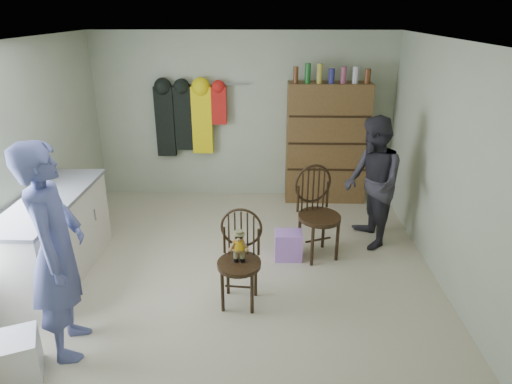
{
  "coord_description": "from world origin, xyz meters",
  "views": [
    {
      "loc": [
        0.38,
        -4.34,
        2.78
      ],
      "look_at": [
        0.25,
        0.2,
        0.95
      ],
      "focal_mm": 32.0,
      "sensor_mm": 36.0,
      "label": 1
    }
  ],
  "objects_px": {
    "counter": "(53,238)",
    "chair_far": "(317,209)",
    "dresser": "(327,143)",
    "chair_front": "(240,253)"
  },
  "relations": [
    {
      "from": "counter",
      "to": "chair_far",
      "type": "xyz_separation_m",
      "value": [
        2.91,
        0.57,
        0.12
      ]
    },
    {
      "from": "counter",
      "to": "dresser",
      "type": "distance_m",
      "value": 3.96
    },
    {
      "from": "counter",
      "to": "chair_front",
      "type": "xyz_separation_m",
      "value": [
        2.06,
        -0.41,
        0.07
      ]
    },
    {
      "from": "chair_front",
      "to": "dresser",
      "type": "height_order",
      "value": "dresser"
    },
    {
      "from": "chair_front",
      "to": "dresser",
      "type": "distance_m",
      "value": 2.97
    },
    {
      "from": "chair_front",
      "to": "dresser",
      "type": "relative_size",
      "value": 0.47
    },
    {
      "from": "counter",
      "to": "dresser",
      "type": "bearing_deg",
      "value": 35.68
    },
    {
      "from": "counter",
      "to": "chair_front",
      "type": "relative_size",
      "value": 1.9
    },
    {
      "from": "counter",
      "to": "chair_far",
      "type": "relative_size",
      "value": 1.68
    },
    {
      "from": "chair_far",
      "to": "dresser",
      "type": "relative_size",
      "value": 0.53
    }
  ]
}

